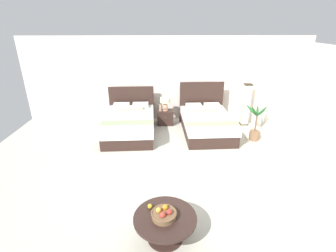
% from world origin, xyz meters
% --- Properties ---
extents(ground_plane, '(9.21, 10.13, 0.02)m').
position_xyz_m(ground_plane, '(0.00, 0.00, -0.01)').
color(ground_plane, '#BAB6A5').
extents(wall_back, '(9.21, 0.12, 2.67)m').
position_xyz_m(wall_back, '(0.00, 3.27, 1.33)').
color(wall_back, white).
rests_on(wall_back, ground).
extents(wall_side_right, '(0.12, 5.73, 2.67)m').
position_xyz_m(wall_side_right, '(2.81, 0.40, 1.33)').
color(wall_side_right, white).
rests_on(wall_side_right, ground).
extents(bed_near_window, '(1.47, 2.17, 1.17)m').
position_xyz_m(bed_near_window, '(-1.12, 1.92, 0.32)').
color(bed_near_window, '#301F1A').
rests_on(bed_near_window, ground).
extents(bed_near_corner, '(1.44, 2.10, 1.32)m').
position_xyz_m(bed_near_corner, '(1.12, 1.93, 0.32)').
color(bed_near_corner, '#301F1A').
rests_on(bed_near_corner, ground).
extents(nightstand, '(0.50, 0.41, 0.46)m').
position_xyz_m(nightstand, '(-0.08, 2.62, 0.23)').
color(nightstand, '#301F1A').
rests_on(nightstand, ground).
extents(table_lamp, '(0.32, 0.32, 0.42)m').
position_xyz_m(table_lamp, '(-0.08, 2.64, 0.73)').
color(table_lamp, tan).
rests_on(table_lamp, nightstand).
extents(vase, '(0.09, 0.09, 0.21)m').
position_xyz_m(vase, '(-0.23, 2.58, 0.57)').
color(vase, '#9C7964').
rests_on(vase, nightstand).
extents(coffee_table, '(0.93, 0.93, 0.41)m').
position_xyz_m(coffee_table, '(-0.15, -1.94, 0.30)').
color(coffee_table, '#301F1A').
rests_on(coffee_table, ground).
extents(fruit_bowl, '(0.38, 0.38, 0.16)m').
position_xyz_m(fruit_bowl, '(-0.17, -1.95, 0.47)').
color(fruit_bowl, brown).
rests_on(fruit_bowl, coffee_table).
extents(loose_apple, '(0.07, 0.07, 0.07)m').
position_xyz_m(loose_apple, '(-0.38, -1.75, 0.44)').
color(loose_apple, gold).
rests_on(loose_apple, coffee_table).
extents(floor_lamp_corner, '(0.24, 0.24, 1.31)m').
position_xyz_m(floor_lamp_corner, '(2.45, 2.56, 0.66)').
color(floor_lamp_corner, black).
rests_on(floor_lamp_corner, ground).
extents(potted_palm, '(0.55, 0.50, 1.04)m').
position_xyz_m(potted_palm, '(2.37, 1.40, 0.32)').
color(potted_palm, brown).
rests_on(potted_palm, ground).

